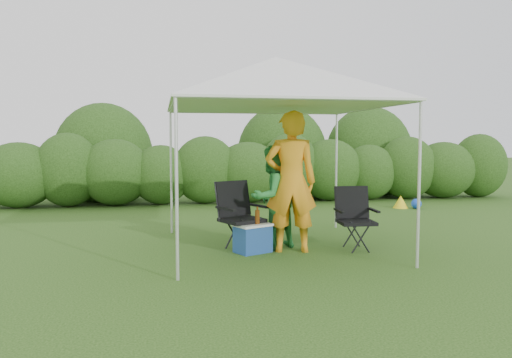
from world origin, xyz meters
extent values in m
plane|color=#375F1E|center=(0.00, 0.00, 0.00)|extent=(70.00, 70.00, 0.00)
ellipsoid|color=#2C521A|center=(-5.00, 6.00, 0.79)|extent=(1.80, 1.53, 1.57)
cylinder|color=#382616|center=(-5.00, 6.00, 0.15)|extent=(0.12, 0.12, 0.30)
ellipsoid|color=#2C521A|center=(-3.89, 6.00, 0.90)|extent=(1.57, 1.34, 1.80)
cylinder|color=#382616|center=(-3.89, 6.00, 0.15)|extent=(0.12, 0.12, 0.30)
ellipsoid|color=#2C521A|center=(-2.78, 6.00, 0.82)|extent=(1.72, 1.47, 1.65)
cylinder|color=#382616|center=(-2.78, 6.00, 0.15)|extent=(0.12, 0.12, 0.30)
ellipsoid|color=#2C521A|center=(-1.67, 6.00, 0.75)|extent=(1.50, 1.28, 1.50)
cylinder|color=#382616|center=(-1.67, 6.00, 0.15)|extent=(0.12, 0.12, 0.30)
ellipsoid|color=#2C521A|center=(-0.56, 6.00, 0.86)|extent=(1.65, 1.40, 1.73)
cylinder|color=#382616|center=(-0.56, 6.00, 0.15)|extent=(0.12, 0.12, 0.30)
ellipsoid|color=#2C521A|center=(0.56, 6.00, 0.79)|extent=(1.80, 1.53, 1.57)
cylinder|color=#382616|center=(0.56, 6.00, 0.15)|extent=(0.12, 0.12, 0.30)
ellipsoid|color=#2C521A|center=(1.67, 6.00, 0.90)|extent=(1.58, 1.34, 1.80)
cylinder|color=#382616|center=(1.67, 6.00, 0.15)|extent=(0.12, 0.12, 0.30)
ellipsoid|color=#2C521A|center=(2.78, 6.00, 0.82)|extent=(1.72, 1.47, 1.65)
cylinder|color=#382616|center=(2.78, 6.00, 0.15)|extent=(0.12, 0.12, 0.30)
ellipsoid|color=#2C521A|center=(3.89, 6.00, 0.75)|extent=(1.50, 1.28, 1.50)
cylinder|color=#382616|center=(3.89, 6.00, 0.15)|extent=(0.12, 0.12, 0.30)
ellipsoid|color=#2C521A|center=(5.00, 6.00, 0.86)|extent=(1.65, 1.40, 1.73)
cylinder|color=#382616|center=(5.00, 6.00, 0.15)|extent=(0.12, 0.12, 0.30)
ellipsoid|color=#2C521A|center=(6.11, 6.00, 0.79)|extent=(1.80, 1.53, 1.57)
cylinder|color=#382616|center=(6.11, 6.00, 0.15)|extent=(0.12, 0.12, 0.30)
ellipsoid|color=#2C521A|center=(7.23, 6.00, 0.90)|extent=(1.57, 1.34, 1.80)
cylinder|color=#382616|center=(7.23, 6.00, 0.15)|extent=(0.12, 0.12, 0.30)
cylinder|color=silver|center=(-1.50, -1.00, 1.05)|extent=(0.04, 0.04, 2.10)
cylinder|color=silver|center=(1.50, -1.00, 1.05)|extent=(0.04, 0.04, 2.10)
cylinder|color=silver|center=(-1.50, 2.00, 1.05)|extent=(0.04, 0.04, 2.10)
cylinder|color=silver|center=(1.50, 2.00, 1.05)|extent=(0.04, 0.04, 2.10)
cube|color=white|center=(0.00, 0.50, 2.12)|extent=(3.10, 3.10, 0.03)
pyramid|color=white|center=(0.00, 0.50, 2.48)|extent=(3.10, 3.10, 0.70)
cube|color=black|center=(1.14, 0.14, 0.41)|extent=(0.54, 0.50, 0.05)
cube|color=black|center=(1.16, 0.36, 0.68)|extent=(0.51, 0.17, 0.48)
cube|color=black|center=(0.88, 0.16, 0.58)|extent=(0.08, 0.43, 0.03)
cube|color=black|center=(1.41, 0.12, 0.58)|extent=(0.08, 0.43, 0.03)
cylinder|color=black|center=(0.92, -0.06, 0.20)|extent=(0.02, 0.02, 0.41)
cylinder|color=black|center=(1.34, -0.09, 0.20)|extent=(0.02, 0.02, 0.41)
cylinder|color=black|center=(0.94, 0.37, 0.20)|extent=(0.02, 0.02, 0.41)
cylinder|color=black|center=(1.37, 0.34, 0.20)|extent=(0.02, 0.02, 0.41)
cube|color=black|center=(-0.52, 0.42, 0.45)|extent=(0.72, 0.70, 0.05)
cube|color=black|center=(-0.61, 0.64, 0.74)|extent=(0.57, 0.37, 0.53)
cube|color=black|center=(-0.78, 0.30, 0.64)|extent=(0.25, 0.45, 0.03)
cube|color=black|center=(-0.25, 0.54, 0.64)|extent=(0.25, 0.45, 0.03)
cylinder|color=black|center=(-0.63, 0.11, 0.22)|extent=(0.03, 0.03, 0.45)
cylinder|color=black|center=(-0.20, 0.31, 0.22)|extent=(0.03, 0.03, 0.45)
cylinder|color=black|center=(-0.83, 0.54, 0.22)|extent=(0.03, 0.03, 0.45)
cylinder|color=black|center=(-0.40, 0.73, 0.22)|extent=(0.03, 0.03, 0.45)
imported|color=orange|center=(0.17, 0.22, 1.02)|extent=(0.81, 0.60, 2.03)
imported|color=#2D8A3C|center=(-0.06, 0.46, 0.77)|extent=(0.94, 0.89, 1.54)
cube|color=#204993|center=(-0.39, 0.26, 0.19)|extent=(0.57, 0.51, 0.38)
cube|color=silver|center=(-0.39, 0.26, 0.40)|extent=(0.60, 0.54, 0.03)
cylinder|color=#592D0C|center=(-0.33, 0.22, 0.54)|extent=(0.07, 0.07, 0.25)
cone|color=yellow|center=(3.94, 4.24, 0.15)|extent=(0.36, 0.36, 0.30)
sphere|color=blue|center=(4.24, 4.04, 0.12)|extent=(0.24, 0.24, 0.24)
camera|label=1|loc=(-1.67, -6.72, 1.61)|focal=35.00mm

